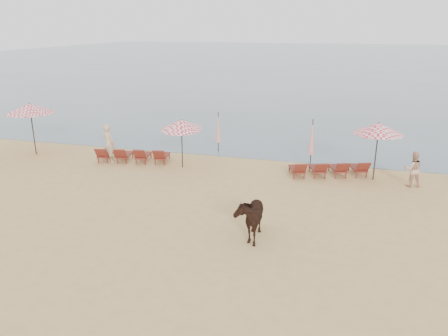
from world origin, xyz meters
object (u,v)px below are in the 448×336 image
object	(u,v)px
lounger_cluster_left	(133,155)
umbrella_open_left_a	(30,108)
lounger_cluster_right	(329,168)
umbrella_open_left_b	(181,125)
umbrella_closed_right	(312,137)
umbrella_open_right	(379,128)
beachgoer_right_a	(413,169)
cow	(250,216)
beachgoer_left	(109,143)
umbrella_closed_left	(218,127)

from	to	relation	value
lounger_cluster_left	umbrella_open_left_a	size ratio (longest dim) A/B	1.34
lounger_cluster_right	umbrella_open_left_b	xyz separation A→B (m)	(-6.83, -0.53, 1.73)
umbrella_open_left_a	umbrella_open_left_b	xyz separation A→B (m)	(8.28, -0.02, -0.35)
umbrella_open_left_b	umbrella_closed_right	distance (m)	6.26
umbrella_open_right	umbrella_closed_right	size ratio (longest dim) A/B	1.13
umbrella_open_left_a	beachgoer_right_a	bearing A→B (deg)	23.25
umbrella_open_right	beachgoer_right_a	xyz separation A→B (m)	(1.51, -0.43, -1.56)
umbrella_closed_right	cow	bearing A→B (deg)	-98.73
umbrella_open_left_b	beachgoer_left	world-z (taller)	umbrella_open_left_b
lounger_cluster_left	umbrella_open_left_a	xyz separation A→B (m)	(-5.61, -0.10, 2.07)
umbrella_open_right	beachgoer_right_a	distance (m)	2.22
cow	beachgoer_right_a	world-z (taller)	beachgoer_right_a
umbrella_open_right	umbrella_closed_right	bearing A→B (deg)	132.96
lounger_cluster_right	umbrella_closed_left	bearing A→B (deg)	138.00
umbrella_closed_right	umbrella_open_left_a	bearing A→B (deg)	-172.17
umbrella_open_left_b	lounger_cluster_right	bearing A→B (deg)	22.85
umbrella_closed_left	beachgoer_left	distance (m)	5.72
lounger_cluster_left	umbrella_closed_left	distance (m)	4.74
umbrella_open_right	beachgoer_left	world-z (taller)	umbrella_open_right
lounger_cluster_left	umbrella_closed_right	distance (m)	8.83
umbrella_open_left_a	beachgoer_right_a	xyz separation A→B (m)	(18.56, 0.13, -1.68)
lounger_cluster_right	beachgoer_left	xyz separation A→B (m)	(-10.62, -0.70, 0.60)
umbrella_open_right	cow	bearing A→B (deg)	-142.22
umbrella_open_left_a	umbrella_closed_left	size ratio (longest dim) A/B	1.26
umbrella_open_left_a	beachgoer_left	bearing A→B (deg)	20.41
lounger_cluster_right	beachgoer_left	bearing A→B (deg)	165.04
umbrella_closed_right	beachgoer_left	world-z (taller)	umbrella_closed_right
umbrella_closed_left	umbrella_open_right	bearing A→B (deg)	-17.65
umbrella_closed_left	lounger_cluster_left	bearing A→B (deg)	-140.37
umbrella_open_left_b	umbrella_closed_right	size ratio (longest dim) A/B	1.06
umbrella_closed_right	umbrella_open_right	bearing A→B (deg)	-25.97
umbrella_closed_right	beachgoer_right_a	world-z (taller)	umbrella_closed_right
cow	umbrella_closed_left	bearing A→B (deg)	106.04
lounger_cluster_left	cow	bearing A→B (deg)	-50.85
umbrella_open_left_a	umbrella_open_left_b	size ratio (longest dim) A/B	1.12
umbrella_open_left_b	lounger_cluster_left	bearing A→B (deg)	-164.11
umbrella_open_right	beachgoer_right_a	size ratio (longest dim) A/B	1.69
umbrella_open_left_a	umbrella_closed_left	bearing A→B (deg)	41.27
umbrella_closed_right	cow	distance (m)	8.35
umbrella_open_left_b	umbrella_closed_right	xyz separation A→B (m)	(5.90, 1.97, -0.69)
lounger_cluster_left	umbrella_open_left_a	bearing A→B (deg)	171.25
lounger_cluster_right	beachgoer_right_a	xyz separation A→B (m)	(3.45, -0.38, 0.39)
umbrella_open_left_b	beachgoer_left	size ratio (longest dim) A/B	1.25
umbrella_closed_left	beachgoer_right_a	bearing A→B (deg)	-17.35
umbrella_closed_left	beachgoer_right_a	world-z (taller)	umbrella_closed_left
lounger_cluster_right	beachgoer_left	size ratio (longest dim) A/B	1.89
umbrella_open_left_b	umbrella_open_left_a	bearing A→B (deg)	-161.72
umbrella_closed_right	beachgoer_left	xyz separation A→B (m)	(-9.70, -2.14, -0.44)
lounger_cluster_right	umbrella_open_left_a	world-z (taller)	umbrella_open_left_a
umbrella_closed_left	cow	xyz separation A→B (m)	(3.74, -9.34, -0.57)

